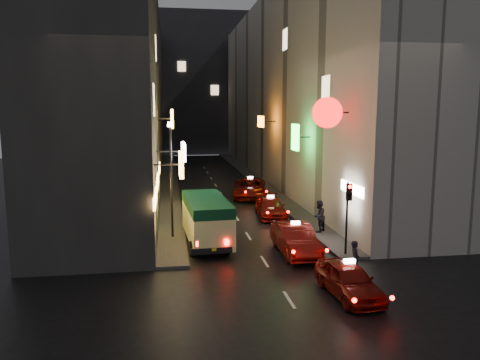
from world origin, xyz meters
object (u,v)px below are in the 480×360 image
traffic_light (348,203)px  taxi_near (349,277)px  lamp_post (171,172)px  minibus (206,215)px  pedestrian_crossing (355,257)px

traffic_light → taxi_near: bearing=-110.7°
traffic_light → lamp_post: 9.42m
traffic_light → lamp_post: size_ratio=0.56×
minibus → lamp_post: 3.06m
taxi_near → lamp_post: lamp_post is taller
minibus → traffic_light: traffic_light is taller
lamp_post → minibus: bearing=-35.1°
pedestrian_crossing → traffic_light: 3.27m
taxi_near → lamp_post: (-6.51, 9.00, 2.97)m
taxi_near → pedestrian_crossing: bearing=61.5°
minibus → pedestrian_crossing: bearing=-46.0°
minibus → lamp_post: bearing=144.9°
pedestrian_crossing → traffic_light: (0.70, 2.65, 1.78)m
minibus → taxi_near: size_ratio=1.20×
traffic_light → pedestrian_crossing: bearing=-104.8°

